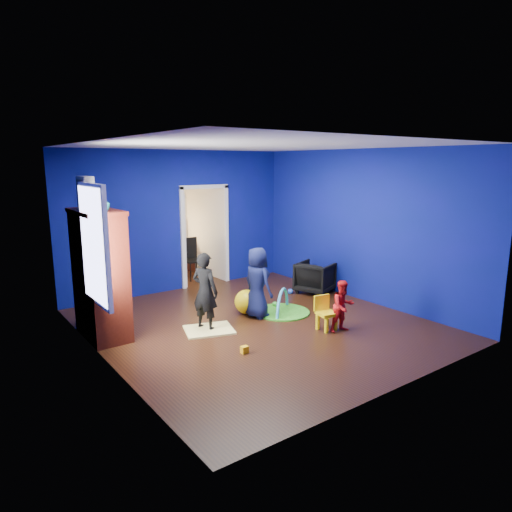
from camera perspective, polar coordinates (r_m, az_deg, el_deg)
floor at (r=7.66m, az=0.17°, el=-8.55°), size 5.00×5.50×0.01m
ceiling at (r=7.20m, az=0.19°, el=13.68°), size 5.00×5.50×0.01m
wall_back at (r=9.62m, az=-9.59°, el=4.32°), size 5.00×0.02×2.90m
wall_front at (r=5.37m, az=17.84°, el=-1.72°), size 5.00×0.02×2.90m
wall_left at (r=6.17m, az=-18.86°, el=-0.11°), size 0.02×5.50×2.90m
wall_right at (r=8.99m, az=13.16°, el=3.68°), size 0.02×5.50×2.90m
alcove at (r=10.69m, az=-8.80°, el=3.98°), size 1.00×1.75×2.50m
armchair at (r=9.48m, az=7.41°, el=-2.67°), size 0.90×0.89×0.64m
child_black at (r=7.31m, az=-6.39°, el=-4.42°), size 0.47×0.54×1.26m
child_navy at (r=7.86m, az=0.17°, el=-3.35°), size 0.45×0.63×1.23m
toddler_red at (r=7.36m, az=10.82°, el=-6.18°), size 0.45×0.38×0.83m
vase at (r=6.84m, az=-18.75°, el=6.28°), size 0.28×0.28×0.23m
potted_plant at (r=7.33m, az=-20.05°, el=7.25°), size 0.30×0.30×0.42m
tv_armoire at (r=7.29m, az=-18.92°, el=-2.18°), size 0.58×1.14×1.96m
crt_tv at (r=7.30m, az=-18.64°, el=-1.84°), size 0.46×0.70×0.54m
yellow_blanket at (r=7.42m, az=-5.89°, el=-9.17°), size 0.90×0.80×0.03m
hopper_ball at (r=8.13m, az=-1.16°, el=-5.74°), size 0.43×0.43×0.43m
kid_chair at (r=7.44m, az=8.84°, el=-7.26°), size 0.33×0.33×0.50m
play_mat at (r=8.25m, az=3.31°, el=-6.99°), size 0.97×0.97×0.03m
toy_arch at (r=8.24m, az=3.31°, el=-6.95°), size 0.71×0.58×0.87m
window_left at (r=6.49m, az=-19.73°, el=1.27°), size 0.03×0.95×1.55m
curtain at (r=7.10m, az=-19.96°, el=-0.39°), size 0.14×0.42×2.40m
doorway at (r=9.96m, az=-6.43°, el=2.33°), size 1.16×0.10×2.10m
study_desk at (r=11.40m, az=-10.14°, el=-0.07°), size 0.88×0.44×0.75m
desk_monitor at (r=11.40m, az=-10.51°, el=2.86°), size 0.40×0.05×0.32m
desk_lamp at (r=11.24m, az=-11.65°, el=2.59°), size 0.14×0.14×0.14m
folding_chair at (r=10.54m, az=-7.85°, el=-0.46°), size 0.40×0.40×0.92m
book_shelf at (r=11.29m, az=-10.68°, el=8.23°), size 0.88×0.24×0.04m
toy_0 at (r=8.13m, az=8.90°, el=-7.11°), size 0.10×0.08×0.10m
toy_1 at (r=9.40m, az=4.32°, el=-4.40°), size 0.11×0.11×0.11m
toy_2 at (r=6.56m, az=-1.44°, el=-11.62°), size 0.10×0.08×0.10m
toy_3 at (r=8.54m, az=2.38°, el=-6.04°), size 0.11×0.11×0.11m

